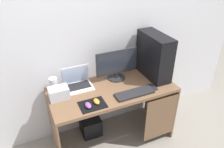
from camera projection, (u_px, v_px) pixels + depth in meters
name	position (u px, v px, depth m)	size (l,w,h in m)	color
ground_plane	(112.00, 136.00, 2.79)	(8.00, 8.00, 0.00)	gray
wall_back	(99.00, 29.00, 2.42)	(4.00, 0.05, 2.60)	silver
desk	(114.00, 99.00, 2.49)	(1.38, 0.64, 0.74)	brown
pc_tower	(154.00, 56.00, 2.53)	(0.20, 0.50, 0.52)	black
monitor	(117.00, 65.00, 2.50)	(0.50, 0.21, 0.36)	#232326
laptop	(77.00, 83.00, 2.43)	(0.31, 0.23, 0.23)	white
speaker	(53.00, 84.00, 2.34)	(0.08, 0.08, 0.15)	silver
projector	(59.00, 93.00, 2.23)	(0.20, 0.14, 0.12)	#B7BCC6
keyboard	(134.00, 93.00, 2.31)	(0.42, 0.14, 0.02)	#232326
mousepad	(93.00, 105.00, 2.16)	(0.26, 0.20, 0.01)	black
mouse_left	(96.00, 101.00, 2.18)	(0.06, 0.10, 0.03)	orange
mouse_right	(88.00, 105.00, 2.12)	(0.06, 0.10, 0.03)	#8C4C99
cell_phone	(152.00, 87.00, 2.42)	(0.07, 0.13, 0.01)	#232326
subwoofer	(91.00, 126.00, 2.79)	(0.24, 0.24, 0.24)	black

